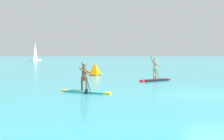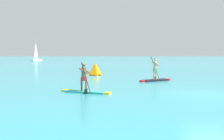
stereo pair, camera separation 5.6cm
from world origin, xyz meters
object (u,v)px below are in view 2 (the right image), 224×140
object	(u,v)px
paddleboarder_near_left	(85,86)
sailboat_left_horizon	(36,58)
paddleboarder_mid_center	(155,76)
race_marker_buoy	(95,69)

from	to	relation	value
paddleboarder_near_left	sailboat_left_horizon	size ratio (longest dim) A/B	0.42
paddleboarder_mid_center	paddleboarder_near_left	bearing A→B (deg)	-160.80
paddleboarder_mid_center	race_marker_buoy	size ratio (longest dim) A/B	2.10
paddleboarder_near_left	paddleboarder_mid_center	world-z (taller)	paddleboarder_mid_center
paddleboarder_mid_center	race_marker_buoy	bearing A→B (deg)	101.07
race_marker_buoy	sailboat_left_horizon	xyz separation A→B (m)	(-18.60, 53.43, 0.42)
paddleboarder_near_left	paddleboarder_mid_center	bearing A→B (deg)	73.05
sailboat_left_horizon	race_marker_buoy	bearing A→B (deg)	-137.49
race_marker_buoy	paddleboarder_mid_center	bearing A→B (deg)	-50.73
paddleboarder_near_left	sailboat_left_horizon	xyz separation A→B (m)	(-18.14, 65.11, 0.63)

